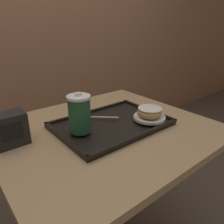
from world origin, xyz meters
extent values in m
cube|color=#9E6B4C|center=(0.00, 1.10, 1.20)|extent=(8.00, 0.05, 2.40)
cube|color=tan|center=(0.00, 0.00, 0.73)|extent=(0.86, 0.76, 0.03)
cylinder|color=#333338|center=(0.00, 0.00, 0.36)|extent=(0.08, 0.08, 0.71)
cube|color=black|center=(0.03, 0.00, 0.75)|extent=(0.45, 0.32, 0.01)
cube|color=black|center=(0.03, -0.16, 0.76)|extent=(0.45, 0.01, 0.01)
cube|color=black|center=(0.03, 0.15, 0.76)|extent=(0.45, 0.01, 0.01)
cube|color=black|center=(-0.19, 0.00, 0.76)|extent=(0.01, 0.32, 0.01)
cube|color=black|center=(0.26, 0.00, 0.76)|extent=(0.01, 0.32, 0.01)
cylinder|color=#235638|center=(-0.12, 0.00, 0.83)|extent=(0.08, 0.08, 0.13)
cylinder|color=white|center=(-0.12, 0.00, 0.90)|extent=(0.09, 0.09, 0.01)
cylinder|color=white|center=(-0.12, 0.00, 0.91)|extent=(0.02, 0.02, 0.01)
cylinder|color=white|center=(0.17, -0.09, 0.77)|extent=(0.14, 0.14, 0.01)
torus|color=white|center=(0.17, -0.09, 0.77)|extent=(0.14, 0.14, 0.01)
torus|color=tan|center=(0.17, -0.09, 0.79)|extent=(0.11, 0.11, 0.03)
cylinder|color=white|center=(0.17, -0.09, 0.81)|extent=(0.10, 0.10, 0.00)
ellipsoid|color=silver|center=(-0.04, 0.10, 0.77)|extent=(0.04, 0.04, 0.01)
cube|color=silver|center=(0.03, 0.04, 0.77)|extent=(0.10, 0.09, 0.00)
cube|color=black|center=(-0.34, 0.11, 0.80)|extent=(0.12, 0.08, 0.12)
cube|color=black|center=(-0.34, 0.07, 0.81)|extent=(0.07, 0.00, 0.06)
camera|label=1|loc=(-0.49, -0.65, 1.14)|focal=35.00mm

